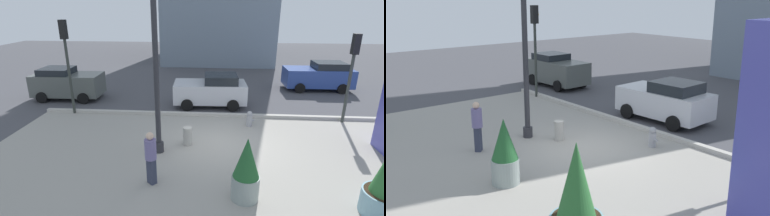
# 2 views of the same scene
# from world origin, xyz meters

# --- Properties ---
(ground_plane) EXTENTS (60.00, 60.00, 0.00)m
(ground_plane) POSITION_xyz_m (0.00, 4.00, 0.00)
(ground_plane) COLOR #47474C
(plaza_pavement) EXTENTS (18.00, 10.00, 0.02)m
(plaza_pavement) POSITION_xyz_m (0.00, -2.00, 0.00)
(plaza_pavement) COLOR #9E998E
(plaza_pavement) RESTS_ON ground_plane
(curb_strip) EXTENTS (18.00, 0.24, 0.16)m
(curb_strip) POSITION_xyz_m (0.00, 3.12, 0.08)
(curb_strip) COLOR #B7B2A8
(curb_strip) RESTS_ON ground_plane
(lamp_post) EXTENTS (0.44, 0.44, 6.35)m
(lamp_post) POSITION_xyz_m (-2.28, -0.90, 3.09)
(lamp_post) COLOR #2D2D33
(lamp_post) RESTS_ON ground_plane
(potted_plant_near_left) EXTENTS (0.80, 0.80, 1.95)m
(potted_plant_near_left) POSITION_xyz_m (0.74, -3.59, 0.94)
(potted_plant_near_left) COLOR gray
(potted_plant_near_left) RESTS_ON ground_plane
(fire_hydrant) EXTENTS (0.36, 0.26, 0.75)m
(fire_hydrant) POSITION_xyz_m (1.43, 1.93, 0.37)
(fire_hydrant) COLOR #99999E
(fire_hydrant) RESTS_ON ground_plane
(concrete_bollard) EXTENTS (0.36, 0.36, 0.75)m
(concrete_bollard) POSITION_xyz_m (-1.25, -0.20, 0.38)
(concrete_bollard) COLOR #B2ADA3
(concrete_bollard) RESTS_ON ground_plane
(traffic_light_far_side) EXTENTS (0.28, 0.42, 4.17)m
(traffic_light_far_side) POSITION_xyz_m (5.96, 2.80, 2.84)
(traffic_light_far_side) COLOR #333833
(traffic_light_far_side) RESTS_ON ground_plane
(traffic_light_corner) EXTENTS (0.28, 0.42, 4.70)m
(traffic_light_corner) POSITION_xyz_m (-7.49, 3.00, 3.16)
(traffic_light_corner) COLOR #333833
(traffic_light_corner) RESTS_ON ground_plane
(car_far_lane) EXTENTS (3.96, 2.11, 1.87)m
(car_far_lane) POSITION_xyz_m (-8.97, 5.44, 0.95)
(car_far_lane) COLOR #565B56
(car_far_lane) RESTS_ON ground_plane
(car_intersection) EXTENTS (4.00, 2.24, 1.77)m
(car_intersection) POSITION_xyz_m (-0.40, 4.84, 0.88)
(car_intersection) COLOR silver
(car_intersection) RESTS_ON ground_plane
(car_passing_lane) EXTENTS (4.29, 2.13, 1.85)m
(car_passing_lane) POSITION_xyz_m (6.60, 8.70, 0.93)
(car_passing_lane) COLOR #2D4793
(car_passing_lane) RESTS_ON ground_plane
(pedestrian_crossing) EXTENTS (0.51, 0.51, 1.76)m
(pedestrian_crossing) POSITION_xyz_m (-2.12, -3.02, 0.99)
(pedestrian_crossing) COLOR #33384C
(pedestrian_crossing) RESTS_ON ground_plane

